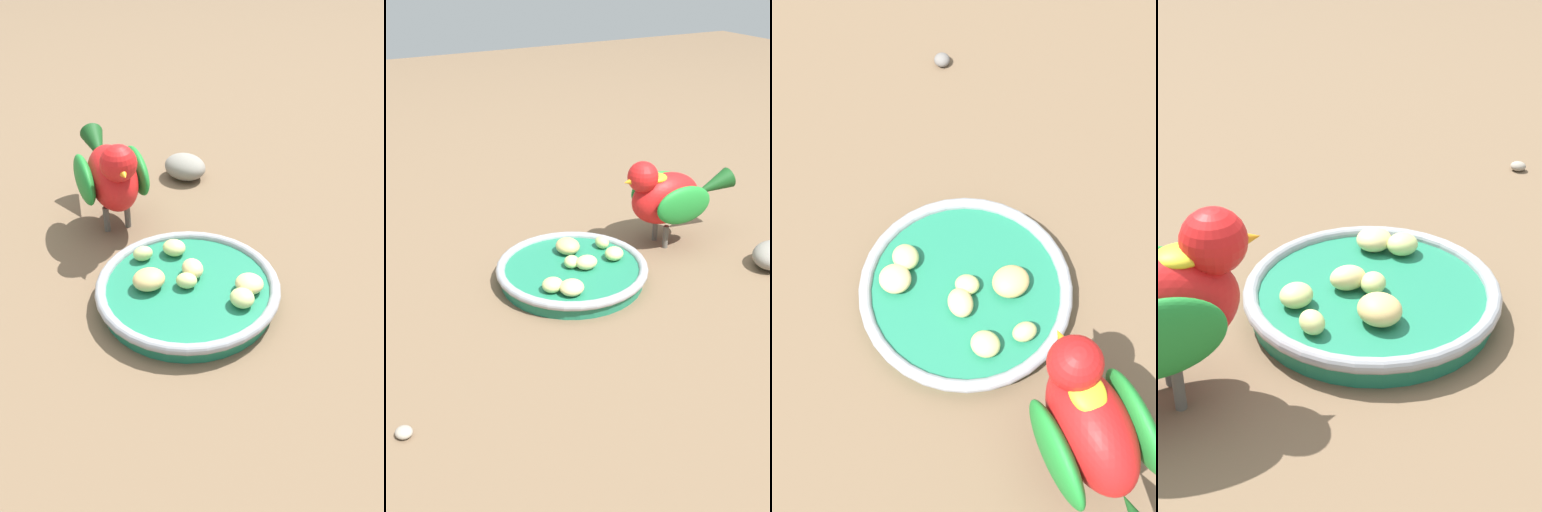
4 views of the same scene
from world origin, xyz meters
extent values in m
plane|color=brown|center=(0.00, 0.00, 0.00)|extent=(4.00, 4.00, 0.00)
cylinder|color=#1E7251|center=(0.00, -0.03, 0.01)|extent=(0.21, 0.21, 0.02)
torus|color=#93969B|center=(0.00, -0.03, 0.02)|extent=(0.22, 0.22, 0.01)
ellipsoid|color=#C6D17A|center=(0.00, -0.03, 0.03)|extent=(0.03, 0.03, 0.02)
ellipsoid|color=tan|center=(-0.02, -0.07, 0.03)|extent=(0.04, 0.04, 0.02)
ellipsoid|color=#E5C67F|center=(-0.02, -0.01, 0.03)|extent=(0.03, 0.03, 0.02)
ellipsoid|color=#C6D17A|center=(-0.07, -0.06, 0.03)|extent=(0.02, 0.03, 0.02)
ellipsoid|color=#C6D17A|center=(0.05, 0.02, 0.03)|extent=(0.03, 0.03, 0.02)
ellipsoid|color=#E5C67F|center=(0.04, 0.04, 0.03)|extent=(0.05, 0.05, 0.02)
ellipsoid|color=#C6D17A|center=(-0.07, -0.02, 0.03)|extent=(0.04, 0.04, 0.02)
cylinder|color=#59544C|center=(-0.18, -0.05, 0.02)|extent=(0.01, 0.01, 0.04)
cylinder|color=#59544C|center=(-0.19, -0.08, 0.02)|extent=(0.01, 0.01, 0.04)
ellipsoid|color=red|center=(-0.19, -0.06, 0.08)|extent=(0.12, 0.07, 0.08)
ellipsoid|color=#1E7F2D|center=(-0.20, -0.02, 0.08)|extent=(0.10, 0.02, 0.06)
ellipsoid|color=#1E7F2D|center=(-0.20, -0.10, 0.08)|extent=(0.10, 0.02, 0.06)
cone|color=#144719|center=(-0.28, -0.06, 0.09)|extent=(0.08, 0.04, 0.05)
sphere|color=red|center=(-0.15, -0.06, 0.12)|extent=(0.05, 0.05, 0.05)
cone|color=orange|center=(-0.12, -0.06, 0.12)|extent=(0.02, 0.02, 0.02)
ellipsoid|color=yellow|center=(-0.17, -0.06, 0.12)|extent=(0.04, 0.03, 0.01)
ellipsoid|color=gray|center=(0.30, 0.17, 0.01)|extent=(0.03, 0.03, 0.01)
camera|label=1|loc=(0.48, -0.21, 0.45)|focal=38.65mm
camera|label=2|loc=(0.36, 0.65, 0.45)|focal=41.76mm
camera|label=3|loc=(-0.29, 0.10, 0.68)|focal=48.65mm
camera|label=4|loc=(-0.27, -0.53, 0.39)|focal=54.90mm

